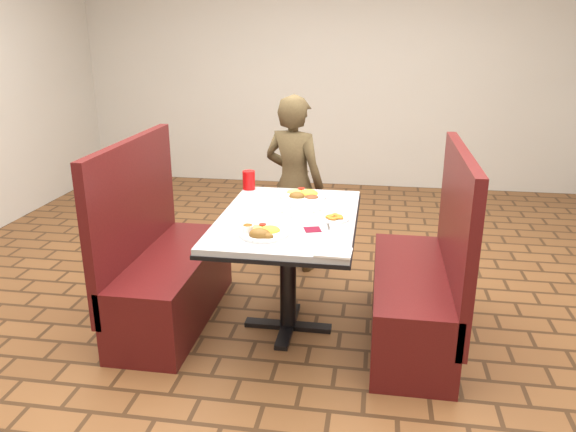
% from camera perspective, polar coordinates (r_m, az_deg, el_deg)
% --- Properties ---
extents(room, '(7.00, 7.04, 2.82)m').
position_cam_1_polar(room, '(3.15, -0.00, 20.43)').
color(room, brown).
rests_on(room, ground).
extents(dining_table, '(0.81, 1.21, 0.75)m').
position_cam_1_polar(dining_table, '(3.36, -0.00, -1.55)').
color(dining_table, '#B6B9BB').
rests_on(dining_table, ground).
extents(booth_bench_left, '(0.47, 1.20, 1.17)m').
position_cam_1_polar(booth_bench_left, '(3.69, -12.40, -5.57)').
color(booth_bench_left, '#581514').
rests_on(booth_bench_left, ground).
extents(booth_bench_right, '(0.47, 1.20, 1.17)m').
position_cam_1_polar(booth_bench_right, '(3.46, 13.27, -7.29)').
color(booth_bench_right, '#581514').
rests_on(booth_bench_right, ground).
extents(diner_person, '(0.58, 0.49, 1.35)m').
position_cam_1_polar(diner_person, '(4.29, 0.61, 3.29)').
color(diner_person, brown).
rests_on(diner_person, ground).
extents(near_dinner_plate, '(0.27, 0.27, 0.08)m').
position_cam_1_polar(near_dinner_plate, '(3.02, -2.61, -1.45)').
color(near_dinner_plate, white).
rests_on(near_dinner_plate, dining_table).
extents(far_dinner_plate, '(0.30, 0.30, 0.08)m').
position_cam_1_polar(far_dinner_plate, '(3.69, 1.56, 2.31)').
color(far_dinner_plate, white).
rests_on(far_dinner_plate, dining_table).
extents(plantain_plate, '(0.17, 0.17, 0.03)m').
position_cam_1_polar(plantain_plate, '(3.27, 4.72, -0.20)').
color(plantain_plate, white).
rests_on(plantain_plate, dining_table).
extents(maroon_napkin, '(0.11, 0.11, 0.00)m').
position_cam_1_polar(maroon_napkin, '(3.11, 2.51, -1.38)').
color(maroon_napkin, '#5C0D1D').
rests_on(maroon_napkin, dining_table).
extents(spoon_utensil, '(0.03, 0.13, 0.00)m').
position_cam_1_polar(spoon_utensil, '(3.17, 4.12, -0.95)').
color(spoon_utensil, silver).
rests_on(spoon_utensil, dining_table).
extents(red_tumbler, '(0.09, 0.09, 0.13)m').
position_cam_1_polar(red_tumbler, '(3.88, -4.00, 3.66)').
color(red_tumbler, red).
rests_on(red_tumbler, dining_table).
extents(paper_napkin, '(0.18, 0.14, 0.01)m').
position_cam_1_polar(paper_napkin, '(2.79, 4.63, -3.71)').
color(paper_napkin, white).
rests_on(paper_napkin, dining_table).
extents(knife_utensil, '(0.05, 0.18, 0.00)m').
position_cam_1_polar(knife_utensil, '(3.01, -3.31, -1.90)').
color(knife_utensil, silver).
rests_on(knife_utensil, dining_table).
extents(fork_utensil, '(0.08, 0.12, 0.00)m').
position_cam_1_polar(fork_utensil, '(2.96, -2.67, -2.28)').
color(fork_utensil, silver).
rests_on(fork_utensil, dining_table).
extents(lettuce_shreds, '(0.28, 0.32, 0.00)m').
position_cam_1_polar(lettuce_shreds, '(3.38, 0.83, 0.30)').
color(lettuce_shreds, '#79AE45').
rests_on(lettuce_shreds, dining_table).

